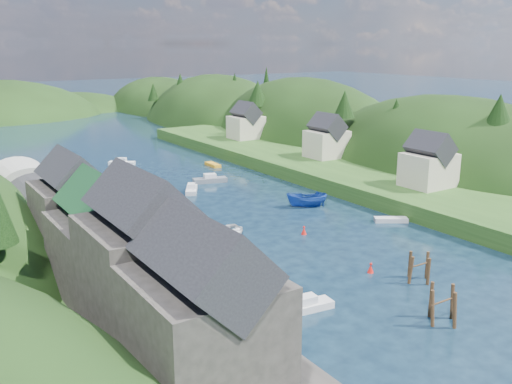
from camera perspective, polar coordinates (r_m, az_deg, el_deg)
ground at (r=95.86m, az=-7.21°, el=0.46°), size 600.00×600.00×0.00m
hillside_right at (r=141.63m, az=4.85°, el=2.06°), size 36.00×245.56×48.00m
far_hills at (r=214.62m, az=-21.62°, el=4.46°), size 103.00×68.00×44.00m
hill_trees at (r=107.61m, az=-10.79°, el=7.89°), size 92.51×143.15×12.42m
quay_left at (r=60.45m, az=-15.20°, el=-7.51°), size 12.00×110.00×2.00m
terrace_left_grass at (r=58.85m, az=-21.76°, el=-8.43°), size 12.00×110.00×2.50m
quayside_buildings at (r=45.62m, az=-12.68°, el=-6.50°), size 8.00×35.84×12.90m
boat_sheds at (r=76.33m, az=-21.35°, el=-0.02°), size 7.00×21.00×7.50m
terrace_right at (r=101.00m, az=8.18°, el=1.86°), size 16.00×120.00×2.40m
right_bank_cottages at (r=108.25m, az=6.56°, el=5.27°), size 9.00×59.24×8.41m
piling_cluster_near at (r=52.19m, az=18.15°, el=-10.94°), size 3.04×2.85×3.88m
piling_cluster_far at (r=60.14m, az=15.97°, el=-7.52°), size 2.89×2.73×3.47m
channel_buoy_near at (r=61.28m, az=11.39°, el=-7.49°), size 0.70×0.70×1.10m
channel_buoy_far at (r=71.97m, az=4.82°, el=-3.88°), size 0.70×0.70×1.10m
moored_boats at (r=70.24m, az=1.98°, el=-4.16°), size 36.66×93.24×2.36m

